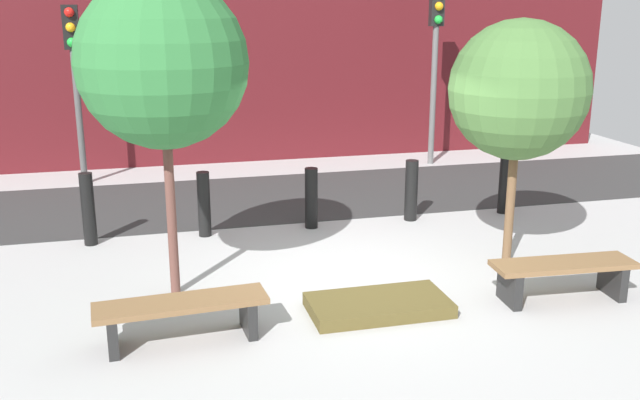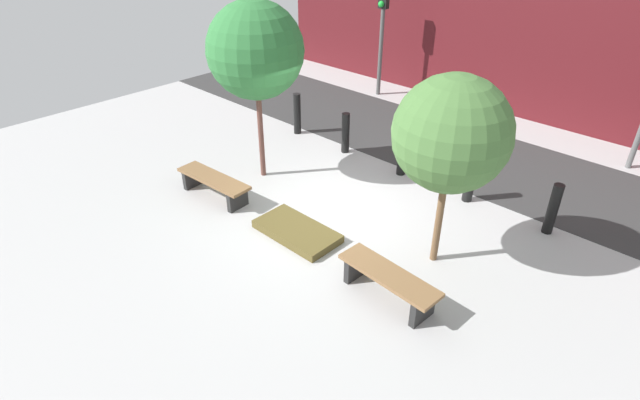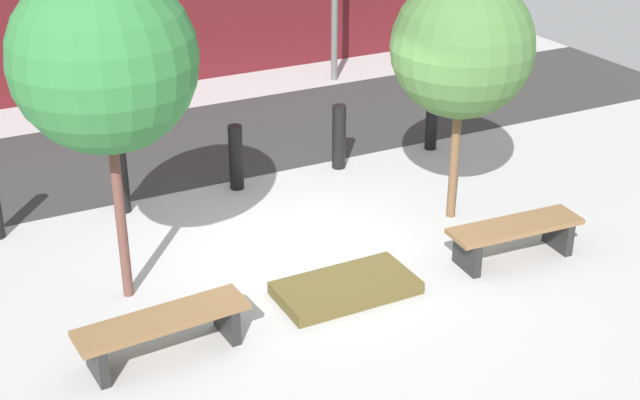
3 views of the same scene
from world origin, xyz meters
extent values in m
plane|color=#ABABAB|center=(0.00, 0.00, 0.00)|extent=(18.00, 18.00, 0.00)
cube|color=#323232|center=(0.00, 4.06, 0.01)|extent=(18.00, 3.18, 0.01)
cube|color=#511419|center=(0.00, 7.34, 2.04)|extent=(16.20, 0.50, 4.09)
cube|color=black|center=(-2.82, -1.18, 0.19)|extent=(0.13, 0.46, 0.38)
cube|color=black|center=(-1.47, -1.09, 0.19)|extent=(0.13, 0.46, 0.38)
cube|color=brown|center=(-2.14, -1.13, 0.41)|extent=(1.74, 0.57, 0.06)
cube|color=black|center=(1.50, -1.09, 0.20)|extent=(0.13, 0.48, 0.40)
cube|color=black|center=(2.78, -1.17, 0.20)|extent=(0.13, 0.48, 0.40)
cube|color=brown|center=(2.14, -1.13, 0.43)|extent=(1.66, 0.57, 0.06)
cube|color=brown|center=(0.00, -0.93, 0.07)|extent=(1.54, 0.80, 0.14)
cylinder|color=brown|center=(-2.14, 0.14, 1.08)|extent=(0.11, 0.11, 2.16)
sphere|color=#2E7137|center=(-2.14, 0.14, 2.67)|extent=(1.87, 1.87, 1.87)
cylinder|color=brown|center=(2.14, 0.14, 0.89)|extent=(0.12, 0.12, 1.78)
sphere|color=#456F37|center=(2.14, 0.14, 2.25)|extent=(1.74, 1.74, 1.74)
cylinder|color=black|center=(-3.20, 2.22, 0.52)|extent=(0.18, 0.18, 1.03)
cylinder|color=black|center=(-1.60, 2.22, 0.48)|extent=(0.18, 0.18, 0.96)
cylinder|color=black|center=(0.00, 2.22, 0.46)|extent=(0.19, 0.19, 0.92)
cylinder|color=black|center=(1.60, 2.22, 0.48)|extent=(0.20, 0.20, 0.95)
cylinder|color=black|center=(3.20, 2.22, 0.49)|extent=(0.18, 0.18, 0.97)
cylinder|color=#4F4F4F|center=(-3.51, 5.95, 1.63)|extent=(0.12, 0.12, 3.26)
cube|color=black|center=(-3.51, 5.95, 2.87)|extent=(0.28, 0.16, 0.78)
sphere|color=red|center=(-3.51, 5.84, 3.13)|extent=(0.17, 0.17, 0.17)
sphere|color=orange|center=(-3.51, 5.84, 2.87)|extent=(0.17, 0.17, 0.17)
sphere|color=green|center=(-3.51, 5.84, 2.61)|extent=(0.17, 0.17, 0.17)
cylinder|color=#5E5E5E|center=(3.51, 5.95, 1.81)|extent=(0.12, 0.12, 3.62)
cube|color=black|center=(3.51, 5.95, 3.23)|extent=(0.28, 0.16, 0.78)
sphere|color=orange|center=(3.51, 5.84, 3.23)|extent=(0.17, 0.17, 0.17)
sphere|color=green|center=(3.51, 5.84, 2.97)|extent=(0.17, 0.17, 0.17)
camera|label=1|loc=(-2.42, -7.81, 3.29)|focal=40.00mm
camera|label=2|loc=(5.30, -5.94, 5.16)|focal=28.00mm
camera|label=3|loc=(-4.11, -8.32, 5.16)|focal=50.00mm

